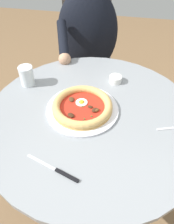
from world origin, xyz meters
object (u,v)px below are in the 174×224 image
object	(u,v)px
water_glass	(27,77)
pizza_on_plate	(82,107)
cafe_chair_diner	(87,51)
dining_table	(92,138)
steak_knife	(59,172)
ramekin_capers	(115,79)
diner_person	(87,61)

from	to	relation	value
water_glass	pizza_on_plate	bearing A→B (deg)	-24.07
pizza_on_plate	cafe_chair_diner	xyz separation A→B (m)	(-0.13, 0.83, -0.20)
pizza_on_plate	cafe_chair_diner	size ratio (longest dim) A/B	0.35
dining_table	steak_knife	bearing A→B (deg)	-102.39
ramekin_capers	cafe_chair_diner	distance (m)	0.68
steak_knife	cafe_chair_diner	world-z (taller)	cafe_chair_diner
dining_table	steak_knife	world-z (taller)	steak_knife
dining_table	diner_person	distance (m)	0.73
steak_knife	diner_person	xyz separation A→B (m)	(-0.09, 1.01, -0.19)
water_glass	steak_knife	bearing A→B (deg)	-57.41
ramekin_capers	diner_person	bearing A→B (deg)	116.38
ramekin_capers	diner_person	size ratio (longest dim) A/B	0.05
pizza_on_plate	dining_table	bearing A→B (deg)	-17.38
ramekin_capers	water_glass	bearing A→B (deg)	-167.04
steak_knife	diner_person	distance (m)	1.03
pizza_on_plate	water_glass	distance (m)	0.33
dining_table	water_glass	xyz separation A→B (m)	(-0.35, 0.15, 0.21)
pizza_on_plate	diner_person	bearing A→B (deg)	98.69
dining_table	cafe_chair_diner	size ratio (longest dim) A/B	1.03
steak_knife	ramekin_capers	world-z (taller)	ramekin_capers
ramekin_capers	diner_person	world-z (taller)	diner_person
pizza_on_plate	steak_knife	distance (m)	0.31
water_glass	diner_person	distance (m)	0.63
steak_knife	ramekin_capers	bearing A→B (deg)	75.76
dining_table	pizza_on_plate	bearing A→B (deg)	162.62
ramekin_capers	steak_knife	bearing A→B (deg)	-104.24
dining_table	diner_person	bearing A→B (deg)	102.35
cafe_chair_diner	pizza_on_plate	bearing A→B (deg)	-80.83
water_glass	diner_person	xyz separation A→B (m)	(0.20, 0.56, -0.23)
pizza_on_plate	ramekin_capers	xyz separation A→B (m)	(0.12, 0.23, -0.00)
water_glass	steak_knife	distance (m)	0.53
water_glass	diner_person	size ratio (longest dim) A/B	0.08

